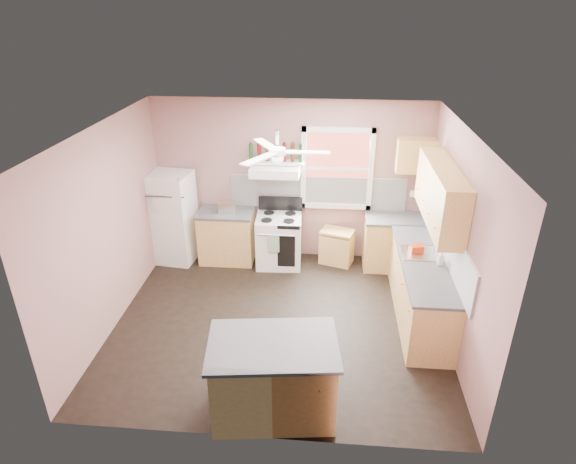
# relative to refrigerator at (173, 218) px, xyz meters

# --- Properties ---
(floor) EXTENTS (4.50, 4.50, 0.00)m
(floor) POSITION_rel_refrigerator_xyz_m (1.95, -1.65, -0.77)
(floor) COLOR black
(floor) RESTS_ON ground
(ceiling) EXTENTS (4.50, 4.50, 0.00)m
(ceiling) POSITION_rel_refrigerator_xyz_m (1.95, -1.65, 1.93)
(ceiling) COLOR white
(ceiling) RESTS_ON ground
(wall_back) EXTENTS (4.50, 0.05, 2.70)m
(wall_back) POSITION_rel_refrigerator_xyz_m (1.95, 0.37, 0.58)
(wall_back) COLOR #926763
(wall_back) RESTS_ON ground
(wall_right) EXTENTS (0.05, 4.00, 2.70)m
(wall_right) POSITION_rel_refrigerator_xyz_m (4.22, -1.65, 0.58)
(wall_right) COLOR #926763
(wall_right) RESTS_ON ground
(wall_left) EXTENTS (0.05, 4.00, 2.70)m
(wall_left) POSITION_rel_refrigerator_xyz_m (-0.32, -1.65, 0.58)
(wall_left) COLOR #926763
(wall_left) RESTS_ON ground
(backsplash_back) EXTENTS (2.90, 0.03, 0.55)m
(backsplash_back) POSITION_rel_refrigerator_xyz_m (2.40, 0.33, 0.40)
(backsplash_back) COLOR white
(backsplash_back) RESTS_ON wall_back
(backsplash_right) EXTENTS (0.03, 2.60, 0.55)m
(backsplash_right) POSITION_rel_refrigerator_xyz_m (4.18, -1.35, 0.40)
(backsplash_right) COLOR white
(backsplash_right) RESTS_ON wall_right
(window_view) EXTENTS (1.00, 0.02, 1.20)m
(window_view) POSITION_rel_refrigerator_xyz_m (2.70, 0.33, 0.83)
(window_view) COLOR brown
(window_view) RESTS_ON wall_back
(window_frame) EXTENTS (1.16, 0.07, 1.36)m
(window_frame) POSITION_rel_refrigerator_xyz_m (2.70, 0.30, 0.83)
(window_frame) COLOR white
(window_frame) RESTS_ON wall_back
(refrigerator) EXTENTS (0.73, 0.71, 1.54)m
(refrigerator) POSITION_rel_refrigerator_xyz_m (0.00, 0.00, 0.00)
(refrigerator) COLOR white
(refrigerator) RESTS_ON floor
(base_cabinet_left) EXTENTS (0.90, 0.60, 0.86)m
(base_cabinet_left) POSITION_rel_refrigerator_xyz_m (0.89, 0.05, -0.34)
(base_cabinet_left) COLOR #B6844B
(base_cabinet_left) RESTS_ON floor
(counter_left) EXTENTS (0.92, 0.62, 0.04)m
(counter_left) POSITION_rel_refrigerator_xyz_m (0.89, 0.05, 0.11)
(counter_left) COLOR #434345
(counter_left) RESTS_ON base_cabinet_left
(toaster) EXTENTS (0.31, 0.22, 0.18)m
(toaster) POSITION_rel_refrigerator_xyz_m (0.92, 0.01, 0.22)
(toaster) COLOR silver
(toaster) RESTS_ON counter_left
(stove) EXTENTS (0.76, 0.67, 0.86)m
(stove) POSITION_rel_refrigerator_xyz_m (1.78, -0.03, -0.34)
(stove) COLOR white
(stove) RESTS_ON floor
(range_hood) EXTENTS (0.78, 0.50, 0.14)m
(range_hood) POSITION_rel_refrigerator_xyz_m (1.72, 0.10, 0.85)
(range_hood) COLOR white
(range_hood) RESTS_ON wall_back
(bottle_shelf) EXTENTS (0.90, 0.26, 0.03)m
(bottle_shelf) POSITION_rel_refrigerator_xyz_m (1.72, 0.22, 0.95)
(bottle_shelf) COLOR white
(bottle_shelf) RESTS_ON range_hood
(cart) EXTENTS (0.61, 0.50, 0.53)m
(cart) POSITION_rel_refrigerator_xyz_m (2.75, 0.10, -0.51)
(cart) COLOR #B6844B
(cart) RESTS_ON floor
(base_cabinet_corner) EXTENTS (1.00, 0.60, 0.86)m
(base_cabinet_corner) POSITION_rel_refrigerator_xyz_m (3.70, 0.05, -0.34)
(base_cabinet_corner) COLOR #B6844B
(base_cabinet_corner) RESTS_ON floor
(base_cabinet_right) EXTENTS (0.60, 2.20, 0.86)m
(base_cabinet_right) POSITION_rel_refrigerator_xyz_m (3.90, -1.35, -0.34)
(base_cabinet_right) COLOR #B6844B
(base_cabinet_right) RESTS_ON floor
(counter_corner) EXTENTS (1.02, 0.62, 0.04)m
(counter_corner) POSITION_rel_refrigerator_xyz_m (3.70, 0.05, 0.11)
(counter_corner) COLOR #434345
(counter_corner) RESTS_ON base_cabinet_corner
(counter_right) EXTENTS (0.62, 2.22, 0.04)m
(counter_right) POSITION_rel_refrigerator_xyz_m (3.89, -1.35, 0.11)
(counter_right) COLOR #434345
(counter_right) RESTS_ON base_cabinet_right
(sink) EXTENTS (0.55, 0.45, 0.03)m
(sink) POSITION_rel_refrigerator_xyz_m (3.89, -1.15, 0.12)
(sink) COLOR silver
(sink) RESTS_ON counter_right
(faucet) EXTENTS (0.03, 0.03, 0.14)m
(faucet) POSITION_rel_refrigerator_xyz_m (4.05, -1.15, 0.20)
(faucet) COLOR silver
(faucet) RESTS_ON sink
(upper_cabinet_right) EXTENTS (0.33, 1.80, 0.76)m
(upper_cabinet_right) POSITION_rel_refrigerator_xyz_m (4.03, -1.15, 1.01)
(upper_cabinet_right) COLOR #B6844B
(upper_cabinet_right) RESTS_ON wall_right
(upper_cabinet_corner) EXTENTS (0.60, 0.33, 0.52)m
(upper_cabinet_corner) POSITION_rel_refrigerator_xyz_m (3.90, 0.18, 1.13)
(upper_cabinet_corner) COLOR #B6844B
(upper_cabinet_corner) RESTS_ON wall_back
(paper_towel) EXTENTS (0.26, 0.12, 0.12)m
(paper_towel) POSITION_rel_refrigerator_xyz_m (4.02, 0.21, 0.48)
(paper_towel) COLOR white
(paper_towel) RESTS_ON wall_back
(island) EXTENTS (1.35, 0.95, 0.86)m
(island) POSITION_rel_refrigerator_xyz_m (2.06, -3.25, -0.34)
(island) COLOR #B6844B
(island) RESTS_ON floor
(island_top) EXTENTS (1.44, 1.03, 0.04)m
(island_top) POSITION_rel_refrigerator_xyz_m (2.06, -3.25, 0.11)
(island_top) COLOR #434345
(island_top) RESTS_ON island
(ceiling_fan_hub) EXTENTS (0.20, 0.20, 0.08)m
(ceiling_fan_hub) POSITION_rel_refrigerator_xyz_m (1.95, -1.65, 1.68)
(ceiling_fan_hub) COLOR white
(ceiling_fan_hub) RESTS_ON ceiling
(soap_bottle) EXTENTS (0.12, 0.12, 0.22)m
(soap_bottle) POSITION_rel_refrigerator_xyz_m (4.08, -1.46, 0.24)
(soap_bottle) COLOR silver
(soap_bottle) RESTS_ON counter_right
(red_caddy) EXTENTS (0.20, 0.16, 0.10)m
(red_caddy) POSITION_rel_refrigerator_xyz_m (3.82, -1.12, 0.18)
(red_caddy) COLOR #B12B0F
(red_caddy) RESTS_ON counter_right
(wine_bottles) EXTENTS (0.86, 0.06, 0.31)m
(wine_bottles) POSITION_rel_refrigerator_xyz_m (1.72, 0.22, 1.11)
(wine_bottles) COLOR #143819
(wine_bottles) RESTS_ON bottle_shelf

